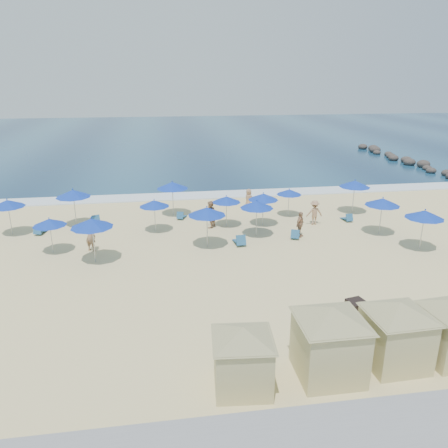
{
  "coord_description": "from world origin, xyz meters",
  "views": [
    {
      "loc": [
        -5.53,
        -21.56,
        10.02
      ],
      "look_at": [
        -1.78,
        3.0,
        1.57
      ],
      "focal_mm": 35.0,
      "sensor_mm": 36.0,
      "label": 1
    }
  ],
  "objects_px": {
    "cabana_2": "(397,325)",
    "umbrella_4": "(172,185)",
    "cabana_0": "(243,350)",
    "umbrella_13": "(355,184)",
    "trash_bin": "(356,308)",
    "umbrella_3": "(92,223)",
    "umbrella_0": "(7,203)",
    "beachgoer_1": "(210,214)",
    "umbrella_8": "(257,205)",
    "umbrella_5": "(154,203)",
    "beachgoer_0": "(90,236)",
    "cabana_1": "(330,333)",
    "beachgoer_3": "(314,213)",
    "umbrella_2": "(73,193)",
    "umbrella_12": "(263,197)",
    "umbrella_11": "(425,214)",
    "umbrella_6": "(207,211)",
    "beachgoer_4": "(249,199)",
    "umbrella_1": "(49,222)",
    "umbrella_7": "(226,199)",
    "beachgoer_2": "(300,224)",
    "rock_jetty": "(414,163)",
    "umbrella_9": "(289,192)",
    "umbrella_10": "(383,202)"
  },
  "relations": [
    {
      "from": "umbrella_6",
      "to": "beachgoer_1",
      "type": "xyz_separation_m",
      "value": [
        0.61,
        3.56,
        -1.33
      ]
    },
    {
      "from": "umbrella_5",
      "to": "beachgoer_0",
      "type": "distance_m",
      "value": 4.93
    },
    {
      "from": "rock_jetty",
      "to": "umbrella_1",
      "type": "xyz_separation_m",
      "value": [
        -36.0,
        -21.04,
        1.55
      ]
    },
    {
      "from": "umbrella_2",
      "to": "umbrella_5",
      "type": "distance_m",
      "value": 5.89
    },
    {
      "from": "umbrella_5",
      "to": "umbrella_3",
      "type": "bearing_deg",
      "value": -126.31
    },
    {
      "from": "umbrella_1",
      "to": "beachgoer_2",
      "type": "relative_size",
      "value": 1.3
    },
    {
      "from": "umbrella_4",
      "to": "umbrella_5",
      "type": "height_order",
      "value": "umbrella_4"
    },
    {
      "from": "cabana_2",
      "to": "umbrella_5",
      "type": "xyz_separation_m",
      "value": [
        -8.55,
        15.81,
        0.4
      ]
    },
    {
      "from": "rock_jetty",
      "to": "trash_bin",
      "type": "relative_size",
      "value": 35.95
    },
    {
      "from": "umbrella_8",
      "to": "umbrella_4",
      "type": "bearing_deg",
      "value": 134.05
    },
    {
      "from": "umbrella_11",
      "to": "umbrella_8",
      "type": "bearing_deg",
      "value": 157.84
    },
    {
      "from": "umbrella_6",
      "to": "umbrella_13",
      "type": "distance_m",
      "value": 13.02
    },
    {
      "from": "rock_jetty",
      "to": "beachgoer_1",
      "type": "xyz_separation_m",
      "value": [
        -26.16,
        -17.94,
        0.59
      ]
    },
    {
      "from": "cabana_2",
      "to": "umbrella_9",
      "type": "height_order",
      "value": "cabana_2"
    },
    {
      "from": "trash_bin",
      "to": "umbrella_8",
      "type": "xyz_separation_m",
      "value": [
        -2.11,
        10.58,
        1.78
      ]
    },
    {
      "from": "umbrella_1",
      "to": "umbrella_4",
      "type": "height_order",
      "value": "umbrella_4"
    },
    {
      "from": "trash_bin",
      "to": "umbrella_11",
      "type": "distance_m",
      "value": 10.08
    },
    {
      "from": "umbrella_3",
      "to": "umbrella_8",
      "type": "bearing_deg",
      "value": 15.4
    },
    {
      "from": "umbrella_11",
      "to": "umbrella_12",
      "type": "distance_m",
      "value": 10.25
    },
    {
      "from": "beachgoer_1",
      "to": "umbrella_13",
      "type": "bearing_deg",
      "value": 135.78
    },
    {
      "from": "umbrella_5",
      "to": "beachgoer_0",
      "type": "bearing_deg",
      "value": -142.91
    },
    {
      "from": "cabana_1",
      "to": "beachgoer_3",
      "type": "xyz_separation_m",
      "value": [
        5.19,
        15.84,
        -0.81
      ]
    },
    {
      "from": "umbrella_6",
      "to": "umbrella_11",
      "type": "height_order",
      "value": "umbrella_6"
    },
    {
      "from": "cabana_1",
      "to": "umbrella_11",
      "type": "relative_size",
      "value": 1.83
    },
    {
      "from": "umbrella_0",
      "to": "umbrella_2",
      "type": "xyz_separation_m",
      "value": [
        3.93,
        1.23,
        0.19
      ]
    },
    {
      "from": "rock_jetty",
      "to": "beachgoer_0",
      "type": "height_order",
      "value": "beachgoer_0"
    },
    {
      "from": "umbrella_6",
      "to": "umbrella_2",
      "type": "bearing_deg",
      "value": 148.19
    },
    {
      "from": "beachgoer_1",
      "to": "umbrella_0",
      "type": "bearing_deg",
      "value": -55.77
    },
    {
      "from": "umbrella_2",
      "to": "beachgoer_4",
      "type": "xyz_separation_m",
      "value": [
        12.86,
        2.37,
        -1.56
      ]
    },
    {
      "from": "umbrella_6",
      "to": "beachgoer_3",
      "type": "bearing_deg",
      "value": 21.32
    },
    {
      "from": "umbrella_2",
      "to": "umbrella_12",
      "type": "height_order",
      "value": "umbrella_2"
    },
    {
      "from": "umbrella_4",
      "to": "beachgoer_2",
      "type": "xyz_separation_m",
      "value": [
        8.0,
        -5.93,
        -1.47
      ]
    },
    {
      "from": "beachgoer_2",
      "to": "umbrella_1",
      "type": "bearing_deg",
      "value": 133.35
    },
    {
      "from": "cabana_2",
      "to": "umbrella_4",
      "type": "bearing_deg",
      "value": 110.45
    },
    {
      "from": "umbrella_8",
      "to": "umbrella_11",
      "type": "height_order",
      "value": "umbrella_11"
    },
    {
      "from": "umbrella_11",
      "to": "umbrella_3",
      "type": "bearing_deg",
      "value": 176.86
    },
    {
      "from": "cabana_0",
      "to": "umbrella_13",
      "type": "height_order",
      "value": "umbrella_13"
    },
    {
      "from": "trash_bin",
      "to": "beachgoer_4",
      "type": "bearing_deg",
      "value": 81.9
    },
    {
      "from": "umbrella_8",
      "to": "beachgoer_4",
      "type": "height_order",
      "value": "umbrella_8"
    },
    {
      "from": "beachgoer_0",
      "to": "umbrella_4",
      "type": "bearing_deg",
      "value": -102.45
    },
    {
      "from": "umbrella_11",
      "to": "umbrella_13",
      "type": "xyz_separation_m",
      "value": [
        -0.86,
        7.73,
        0.05
      ]
    },
    {
      "from": "umbrella_7",
      "to": "umbrella_12",
      "type": "xyz_separation_m",
      "value": [
        2.57,
        -0.16,
        0.12
      ]
    },
    {
      "from": "trash_bin",
      "to": "beachgoer_1",
      "type": "relative_size",
      "value": 0.39
    },
    {
      "from": "umbrella_3",
      "to": "umbrella_5",
      "type": "bearing_deg",
      "value": 53.69
    },
    {
      "from": "umbrella_0",
      "to": "beachgoer_1",
      "type": "bearing_deg",
      "value": -2.52
    },
    {
      "from": "trash_bin",
      "to": "umbrella_3",
      "type": "relative_size",
      "value": 0.28
    },
    {
      "from": "rock_jetty",
      "to": "umbrella_10",
      "type": "bearing_deg",
      "value": -125.91
    },
    {
      "from": "rock_jetty",
      "to": "umbrella_11",
      "type": "relative_size",
      "value": 10.34
    },
    {
      "from": "trash_bin",
      "to": "beachgoer_1",
      "type": "height_order",
      "value": "beachgoer_1"
    },
    {
      "from": "umbrella_3",
      "to": "beachgoer_4",
      "type": "xyz_separation_m",
      "value": [
        10.75,
        9.06,
        -1.53
      ]
    }
  ]
}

